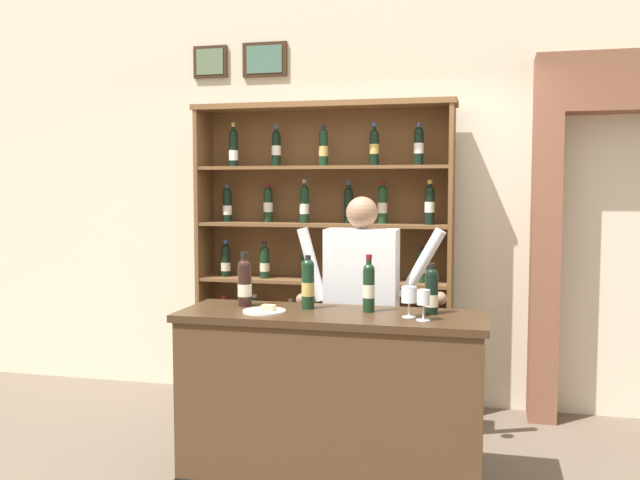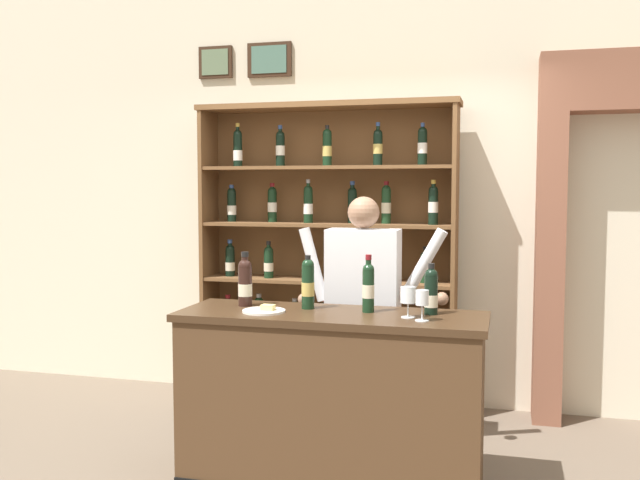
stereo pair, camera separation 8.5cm
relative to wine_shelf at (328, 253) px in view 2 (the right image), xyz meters
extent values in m
cube|color=beige|center=(0.31, 0.31, 0.62)|extent=(12.00, 0.16, 3.56)
cube|color=#382316|center=(-0.98, 0.21, 1.48)|extent=(0.28, 0.02, 0.25)
cube|color=#647B5B|center=(-0.98, 0.20, 1.48)|extent=(0.22, 0.01, 0.20)
cube|color=#382316|center=(-0.53, 0.21, 1.48)|extent=(0.36, 0.02, 0.26)
cube|color=#4E7668|center=(-0.53, 0.20, 1.48)|extent=(0.29, 0.01, 0.21)
cube|color=brown|center=(-0.94, -0.04, -0.03)|extent=(0.03, 0.33, 2.26)
cube|color=brown|center=(0.94, -0.04, -0.03)|extent=(0.03, 0.33, 2.26)
cube|color=brown|center=(0.00, 0.12, -0.03)|extent=(1.90, 0.02, 2.26)
cube|color=brown|center=(0.00, -0.04, -1.04)|extent=(1.84, 0.32, 0.03)
cylinder|color=black|center=(-0.75, -0.07, -0.91)|extent=(0.08, 0.08, 0.23)
sphere|color=black|center=(-0.75, -0.07, -0.79)|extent=(0.07, 0.07, 0.07)
cylinder|color=black|center=(-0.75, -0.07, -0.76)|extent=(0.03, 0.03, 0.08)
cylinder|color=maroon|center=(-0.75, -0.07, -0.73)|extent=(0.03, 0.03, 0.03)
cylinder|color=tan|center=(-0.75, -0.07, -0.91)|extent=(0.08, 0.08, 0.07)
cylinder|color=black|center=(-0.52, -0.08, -0.92)|extent=(0.08, 0.08, 0.23)
sphere|color=black|center=(-0.52, -0.08, -0.79)|extent=(0.07, 0.07, 0.07)
cylinder|color=black|center=(-0.52, -0.08, -0.77)|extent=(0.03, 0.03, 0.06)
cylinder|color=maroon|center=(-0.52, -0.08, -0.75)|extent=(0.04, 0.04, 0.03)
cylinder|color=beige|center=(-0.52, -0.08, -0.93)|extent=(0.08, 0.08, 0.07)
cylinder|color=black|center=(-0.24, -0.04, -0.91)|extent=(0.08, 0.08, 0.24)
sphere|color=black|center=(-0.24, -0.04, -0.79)|extent=(0.07, 0.07, 0.07)
cylinder|color=black|center=(-0.24, -0.04, -0.76)|extent=(0.03, 0.03, 0.06)
cylinder|color=#B79338|center=(-0.24, -0.04, -0.75)|extent=(0.03, 0.03, 0.03)
cylinder|color=black|center=(-0.24, -0.04, -0.91)|extent=(0.08, 0.08, 0.08)
cylinder|color=black|center=(0.02, -0.01, -0.91)|extent=(0.08, 0.08, 0.24)
sphere|color=black|center=(0.02, -0.01, -0.79)|extent=(0.07, 0.07, 0.07)
cylinder|color=black|center=(0.02, -0.01, -0.76)|extent=(0.03, 0.03, 0.07)
cylinder|color=black|center=(0.02, -0.01, -0.73)|extent=(0.03, 0.03, 0.03)
cylinder|color=black|center=(0.02, -0.01, -0.92)|extent=(0.08, 0.08, 0.08)
cylinder|color=black|center=(0.27, -0.06, -0.91)|extent=(0.08, 0.08, 0.24)
sphere|color=black|center=(0.27, -0.06, -0.78)|extent=(0.07, 0.07, 0.07)
cylinder|color=black|center=(0.27, -0.06, -0.75)|extent=(0.03, 0.03, 0.07)
cylinder|color=navy|center=(0.27, -0.06, -0.73)|extent=(0.04, 0.04, 0.03)
cylinder|color=tan|center=(0.27, -0.06, -0.94)|extent=(0.08, 0.08, 0.08)
cylinder|color=black|center=(0.49, -0.08, -0.92)|extent=(0.08, 0.08, 0.23)
sphere|color=black|center=(0.49, -0.08, -0.80)|extent=(0.07, 0.07, 0.07)
cylinder|color=black|center=(0.49, -0.08, -0.78)|extent=(0.03, 0.03, 0.06)
cylinder|color=#B79338|center=(0.49, -0.08, -0.76)|extent=(0.04, 0.04, 0.03)
cylinder|color=tan|center=(0.49, -0.08, -0.94)|extent=(0.08, 0.08, 0.07)
cylinder|color=black|center=(0.79, -0.01, -0.92)|extent=(0.08, 0.08, 0.22)
sphere|color=black|center=(0.79, -0.01, -0.80)|extent=(0.07, 0.07, 0.07)
cylinder|color=black|center=(0.79, -0.01, -0.78)|extent=(0.03, 0.03, 0.06)
cylinder|color=maroon|center=(0.79, -0.01, -0.76)|extent=(0.04, 0.04, 0.03)
cylinder|color=silver|center=(0.79, -0.01, -0.92)|extent=(0.08, 0.08, 0.07)
cube|color=brown|center=(0.00, -0.04, -0.63)|extent=(1.84, 0.32, 0.02)
cylinder|color=black|center=(-0.78, -0.07, -0.51)|extent=(0.08, 0.08, 0.20)
sphere|color=black|center=(-0.78, -0.07, -0.41)|extent=(0.07, 0.07, 0.07)
cylinder|color=black|center=(-0.78, -0.07, -0.38)|extent=(0.04, 0.04, 0.07)
cylinder|color=maroon|center=(-0.78, -0.07, -0.35)|extent=(0.04, 0.04, 0.03)
cylinder|color=black|center=(-0.78, -0.07, -0.51)|extent=(0.08, 0.08, 0.06)
cylinder|color=#19381E|center=(-0.54, -0.03, -0.50)|extent=(0.08, 0.08, 0.22)
sphere|color=#19381E|center=(-0.54, -0.03, -0.39)|extent=(0.07, 0.07, 0.07)
cylinder|color=#19381E|center=(-0.54, -0.03, -0.36)|extent=(0.03, 0.03, 0.07)
cylinder|color=#99999E|center=(-0.54, -0.03, -0.34)|extent=(0.04, 0.04, 0.03)
cylinder|color=black|center=(-0.54, -0.03, -0.53)|extent=(0.08, 0.08, 0.07)
cylinder|color=black|center=(-0.25, -0.04, -0.51)|extent=(0.08, 0.08, 0.20)
sphere|color=black|center=(-0.25, -0.04, -0.40)|extent=(0.07, 0.07, 0.07)
cylinder|color=black|center=(-0.25, -0.04, -0.38)|extent=(0.03, 0.03, 0.06)
cylinder|color=#99999E|center=(-0.25, -0.04, -0.36)|extent=(0.04, 0.04, 0.03)
cylinder|color=black|center=(-0.25, -0.04, -0.52)|extent=(0.08, 0.08, 0.07)
cylinder|color=black|center=(-0.01, -0.04, -0.51)|extent=(0.08, 0.08, 0.21)
sphere|color=black|center=(-0.01, -0.04, -0.40)|extent=(0.07, 0.07, 0.07)
cylinder|color=black|center=(-0.01, -0.04, -0.38)|extent=(0.03, 0.03, 0.06)
cylinder|color=maroon|center=(-0.01, -0.04, -0.36)|extent=(0.04, 0.04, 0.03)
cylinder|color=beige|center=(-0.01, -0.04, -0.51)|extent=(0.08, 0.08, 0.07)
cylinder|color=black|center=(0.28, 0.00, -0.51)|extent=(0.08, 0.08, 0.20)
sphere|color=black|center=(0.28, 0.00, -0.41)|extent=(0.07, 0.07, 0.07)
cylinder|color=black|center=(0.28, 0.00, -0.37)|extent=(0.03, 0.03, 0.07)
cylinder|color=maroon|center=(0.28, 0.00, -0.35)|extent=(0.03, 0.03, 0.03)
cylinder|color=silver|center=(0.28, 0.00, -0.53)|extent=(0.08, 0.08, 0.06)
cylinder|color=black|center=(0.53, -0.01, -0.51)|extent=(0.08, 0.08, 0.21)
sphere|color=black|center=(0.53, -0.01, -0.40)|extent=(0.07, 0.07, 0.07)
cylinder|color=black|center=(0.53, -0.01, -0.37)|extent=(0.03, 0.03, 0.07)
cylinder|color=#B79338|center=(0.53, -0.01, -0.34)|extent=(0.03, 0.03, 0.03)
cylinder|color=silver|center=(0.53, -0.01, -0.50)|extent=(0.08, 0.08, 0.07)
cylinder|color=black|center=(0.79, -0.03, -0.51)|extent=(0.08, 0.08, 0.21)
sphere|color=black|center=(0.79, -0.03, -0.39)|extent=(0.07, 0.07, 0.07)
cylinder|color=black|center=(0.79, -0.03, -0.36)|extent=(0.04, 0.04, 0.08)
cylinder|color=#99999E|center=(0.79, -0.03, -0.33)|extent=(0.04, 0.04, 0.03)
cylinder|color=black|center=(0.79, -0.03, -0.53)|extent=(0.08, 0.08, 0.07)
cube|color=brown|center=(0.00, -0.04, -0.21)|extent=(1.84, 0.32, 0.02)
cylinder|color=black|center=(-0.76, -0.06, -0.09)|extent=(0.07, 0.07, 0.20)
sphere|color=black|center=(-0.76, -0.06, 0.01)|extent=(0.07, 0.07, 0.07)
cylinder|color=black|center=(-0.76, -0.06, 0.05)|extent=(0.03, 0.03, 0.08)
cylinder|color=navy|center=(-0.76, -0.06, 0.07)|extent=(0.04, 0.04, 0.03)
cylinder|color=beige|center=(-0.76, -0.06, -0.12)|extent=(0.07, 0.07, 0.06)
cylinder|color=black|center=(-0.44, -0.08, -0.09)|extent=(0.07, 0.07, 0.20)
sphere|color=black|center=(-0.44, -0.08, 0.01)|extent=(0.07, 0.07, 0.07)
cylinder|color=black|center=(-0.44, -0.08, 0.04)|extent=(0.03, 0.03, 0.08)
cylinder|color=black|center=(-0.44, -0.08, 0.07)|extent=(0.03, 0.03, 0.03)
cylinder|color=beige|center=(-0.44, -0.08, -0.11)|extent=(0.07, 0.07, 0.06)
cylinder|color=#19381E|center=(-0.14, 0.00, -0.10)|extent=(0.07, 0.07, 0.19)
sphere|color=#19381E|center=(-0.14, 0.00, 0.00)|extent=(0.07, 0.07, 0.07)
cylinder|color=#19381E|center=(-0.14, 0.00, 0.02)|extent=(0.03, 0.03, 0.06)
cylinder|color=black|center=(-0.14, 0.00, 0.04)|extent=(0.03, 0.03, 0.03)
cylinder|color=beige|center=(-0.14, 0.00, -0.10)|extent=(0.07, 0.07, 0.06)
cylinder|color=#19381E|center=(0.16, -0.06, -0.10)|extent=(0.07, 0.07, 0.19)
sphere|color=#19381E|center=(0.16, -0.06, 0.00)|extent=(0.07, 0.07, 0.07)
cylinder|color=#19381E|center=(0.16, -0.06, 0.03)|extent=(0.03, 0.03, 0.07)
cylinder|color=#B79338|center=(0.16, -0.06, 0.05)|extent=(0.03, 0.03, 0.03)
cylinder|color=tan|center=(0.16, -0.06, -0.13)|extent=(0.07, 0.07, 0.06)
cylinder|color=black|center=(0.48, -0.05, -0.09)|extent=(0.07, 0.07, 0.20)
sphere|color=black|center=(0.48, -0.05, 0.01)|extent=(0.07, 0.07, 0.07)
cylinder|color=black|center=(0.48, -0.05, 0.04)|extent=(0.03, 0.03, 0.08)
cylinder|color=maroon|center=(0.48, -0.05, 0.07)|extent=(0.03, 0.03, 0.03)
cylinder|color=tan|center=(0.48, -0.05, -0.11)|extent=(0.07, 0.07, 0.06)
cylinder|color=#19381E|center=(0.73, -0.04, -0.10)|extent=(0.07, 0.07, 0.19)
sphere|color=#19381E|center=(0.73, -0.04, 0.00)|extent=(0.07, 0.07, 0.07)
cylinder|color=#19381E|center=(0.73, -0.04, 0.03)|extent=(0.03, 0.03, 0.07)
cylinder|color=black|center=(0.73, -0.04, 0.05)|extent=(0.03, 0.03, 0.03)
cylinder|color=silver|center=(0.73, -0.04, -0.09)|extent=(0.07, 0.07, 0.06)
cube|color=brown|center=(0.00, -0.04, 0.21)|extent=(1.84, 0.32, 0.02)
cylinder|color=black|center=(-0.76, -0.02, 0.34)|extent=(0.07, 0.07, 0.22)
sphere|color=black|center=(-0.76, -0.02, 0.45)|extent=(0.07, 0.07, 0.07)
cylinder|color=black|center=(-0.76, -0.02, 0.47)|extent=(0.03, 0.03, 0.06)
cylinder|color=navy|center=(-0.76, -0.02, 0.49)|extent=(0.03, 0.03, 0.03)
cylinder|color=silver|center=(-0.76, -0.02, 0.31)|extent=(0.07, 0.07, 0.07)
cylinder|color=black|center=(-0.44, 0.00, 0.34)|extent=(0.07, 0.07, 0.23)
sphere|color=black|center=(-0.44, 0.00, 0.46)|extent=(0.07, 0.07, 0.07)
cylinder|color=black|center=(-0.44, 0.00, 0.48)|extent=(0.03, 0.03, 0.07)
cylinder|color=maroon|center=(-0.44, 0.00, 0.51)|extent=(0.04, 0.04, 0.03)
cylinder|color=silver|center=(-0.44, 0.00, 0.34)|extent=(0.07, 0.07, 0.07)
cylinder|color=black|center=(-0.14, -0.05, 0.34)|extent=(0.07, 0.07, 0.24)
sphere|color=black|center=(-0.14, -0.05, 0.47)|extent=(0.07, 0.07, 0.07)
cylinder|color=black|center=(-0.14, -0.05, 0.50)|extent=(0.03, 0.03, 0.08)
cylinder|color=#99999E|center=(-0.14, -0.05, 0.53)|extent=(0.03, 0.03, 0.03)
cylinder|color=silver|center=(-0.14, -0.05, 0.33)|extent=(0.07, 0.07, 0.08)
cylinder|color=black|center=(0.19, 0.00, 0.34)|extent=(0.07, 0.07, 0.22)
sphere|color=black|center=(0.19, 0.00, 0.46)|extent=(0.07, 0.07, 0.07)
cylinder|color=black|center=(0.19, 0.00, 0.49)|extent=(0.03, 0.03, 0.08)
cylinder|color=navy|center=(0.19, 0.00, 0.52)|extent=(0.03, 0.03, 0.03)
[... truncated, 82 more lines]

